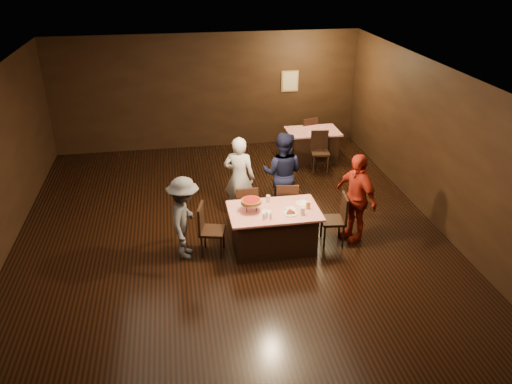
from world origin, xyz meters
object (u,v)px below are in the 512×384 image
(chair_end_left, at_px, (212,230))
(chair_back_far, at_px, (306,134))
(back_table, at_px, (312,145))
(chair_far_left, at_px, (245,207))
(plate_empty, at_px, (302,203))
(glass_back, at_px, (268,199))
(diner_red_shirt, at_px, (356,197))
(diner_grey_knit, at_px, (184,218))
(pizza_stand, at_px, (251,201))
(diner_navy_hoodie, at_px, (282,173))
(glass_front_right, at_px, (303,211))
(chair_back_near, at_px, (320,152))
(main_table, at_px, (274,229))
(diner_white_jacket, at_px, (239,178))
(chair_far_right, at_px, (286,203))
(chair_end_right, at_px, (333,219))
(glass_amber, at_px, (308,205))

(chair_end_left, height_order, chair_back_far, same)
(back_table, height_order, chair_far_left, chair_far_left)
(plate_empty, relative_size, glass_back, 1.79)
(diner_red_shirt, bearing_deg, diner_grey_knit, -110.55)
(chair_end_left, xyz_separation_m, pizza_stand, (0.70, 0.05, 0.48))
(back_table, bearing_deg, diner_navy_hoodie, -117.52)
(chair_far_left, height_order, glass_front_right, chair_far_left)
(plate_empty, bearing_deg, glass_back, 165.96)
(glass_back, bearing_deg, diner_grey_knit, -169.03)
(chair_back_near, bearing_deg, diner_grey_knit, -128.80)
(main_table, distance_m, pizza_stand, 0.70)
(main_table, height_order, chair_end_left, chair_end_left)
(chair_end_left, relative_size, diner_white_jacket, 0.56)
(chair_far_right, relative_size, glass_front_right, 6.79)
(chair_end_left, bearing_deg, chair_far_left, -28.99)
(chair_end_right, xyz_separation_m, glass_back, (-1.15, 0.30, 0.37))
(main_table, height_order, diner_white_jacket, diner_white_jacket)
(chair_back_near, distance_m, glass_back, 3.48)
(chair_end_right, xyz_separation_m, glass_front_right, (-0.65, -0.25, 0.37))
(diner_grey_knit, relative_size, plate_empty, 6.01)
(chair_back_near, relative_size, glass_back, 6.79)
(glass_amber, bearing_deg, glass_front_right, -126.87)
(glass_front_right, relative_size, glass_back, 1.00)
(chair_back_near, xyz_separation_m, glass_back, (-1.85, -2.92, 0.37))
(diner_red_shirt, distance_m, glass_front_right, 1.13)
(diner_grey_knit, distance_m, pizza_stand, 1.19)
(diner_navy_hoodie, bearing_deg, main_table, 94.03)
(diner_navy_hoodie, distance_m, glass_amber, 1.38)
(chair_far_right, xyz_separation_m, diner_white_jacket, (-0.84, 0.55, 0.37))
(pizza_stand, bearing_deg, chair_back_far, 63.85)
(chair_far_right, height_order, diner_red_shirt, diner_red_shirt)
(chair_end_left, bearing_deg, glass_front_right, -85.13)
(pizza_stand, relative_size, glass_back, 2.71)
(chair_far_right, relative_size, diner_white_jacket, 0.56)
(plate_empty, distance_m, glass_amber, 0.22)
(diner_white_jacket, bearing_deg, chair_end_left, 82.46)
(diner_white_jacket, bearing_deg, diner_grey_knit, 68.33)
(plate_empty, bearing_deg, back_table, 71.73)
(chair_far_left, xyz_separation_m, chair_end_right, (1.50, -0.75, 0.00))
(chair_far_left, relative_size, plate_empty, 3.80)
(chair_end_right, distance_m, chair_back_far, 4.58)
(chair_end_right, distance_m, glass_front_right, 0.79)
(chair_end_right, relative_size, diner_white_jacket, 0.56)
(diner_navy_hoodie, distance_m, glass_front_right, 1.57)
(plate_empty, bearing_deg, diner_white_jacket, 130.72)
(diner_red_shirt, bearing_deg, main_table, -108.74)
(chair_end_left, relative_size, diner_navy_hoodie, 0.55)
(main_table, bearing_deg, back_table, 65.40)
(chair_far_left, bearing_deg, chair_back_near, -133.47)
(chair_far_right, height_order, chair_end_right, same)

